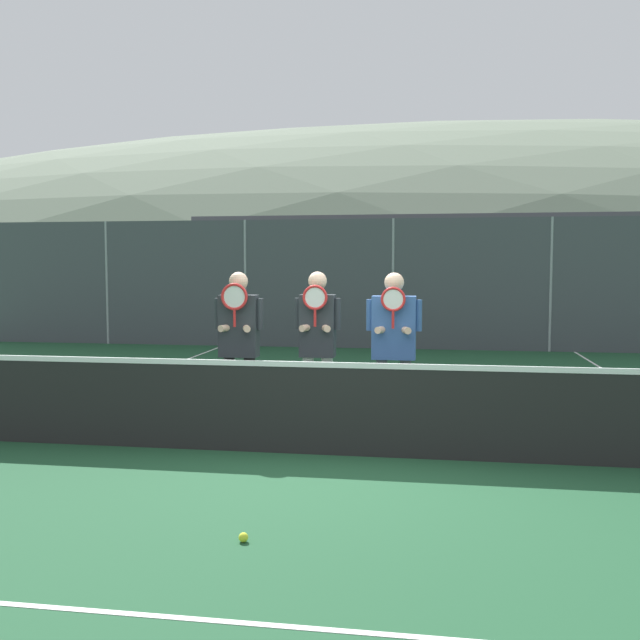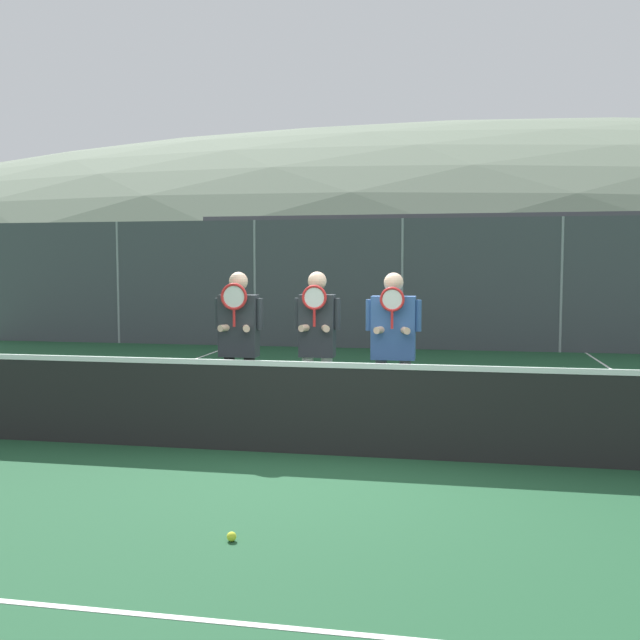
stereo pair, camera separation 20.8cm
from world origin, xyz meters
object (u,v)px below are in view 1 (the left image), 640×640
object	(u,v)px
car_far_left	(167,304)
car_left_of_center	(353,304)
player_center_right	(394,340)
car_center	(553,306)
tennis_ball_on_court	(243,537)
player_leftmost	(239,339)
player_center_left	(317,340)

from	to	relation	value
car_far_left	car_left_of_center	bearing A→B (deg)	3.35
player_center_right	car_center	world-z (taller)	player_center_right
player_center_right	car_left_of_center	xyz separation A→B (m)	(-1.76, 11.52, -0.22)
car_far_left	tennis_ball_on_court	bearing A→B (deg)	-66.93
player_leftmost	player_center_right	size ratio (longest dim) A/B	1.00
car_left_of_center	player_center_left	bearing A→B (deg)	-85.57
player_center_left	car_left_of_center	bearing A→B (deg)	94.43
player_leftmost	car_left_of_center	bearing A→B (deg)	89.99
car_left_of_center	car_center	world-z (taller)	car_center
car_left_of_center	car_center	distance (m)	5.31
player_center_left	tennis_ball_on_court	bearing A→B (deg)	-89.92
player_center_right	car_left_of_center	bearing A→B (deg)	98.70
player_center_right	car_left_of_center	world-z (taller)	player_center_right
tennis_ball_on_court	player_center_left	bearing A→B (deg)	90.08
player_center_left	car_center	size ratio (longest dim) A/B	0.40
player_leftmost	car_far_left	xyz separation A→B (m)	(-5.26, 11.31, -0.23)
car_center	player_leftmost	bearing A→B (deg)	-114.73
car_center	tennis_ball_on_court	size ratio (longest dim) A/B	68.93
player_center_right	car_far_left	distance (m)	13.23
player_center_left	car_far_left	size ratio (longest dim) A/B	0.41
car_left_of_center	car_center	xyz separation A→B (m)	(5.31, -0.09, 0.02)
player_center_left	car_left_of_center	xyz separation A→B (m)	(-0.89, 11.49, -0.21)
player_leftmost	car_center	size ratio (longest dim) A/B	0.40
player_center_left	tennis_ball_on_court	world-z (taller)	player_center_left
player_leftmost	player_center_right	distance (m)	1.77
player_center_right	car_left_of_center	size ratio (longest dim) A/B	0.43
car_far_left	player_center_right	bearing A→B (deg)	-57.94
player_center_right	tennis_ball_on_court	bearing A→B (deg)	-104.97
player_center_left	player_center_right	bearing A→B (deg)	-1.99
tennis_ball_on_court	car_far_left	bearing A→B (deg)	113.07
player_leftmost	player_center_left	distance (m)	0.90
player_leftmost	car_far_left	world-z (taller)	player_leftmost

